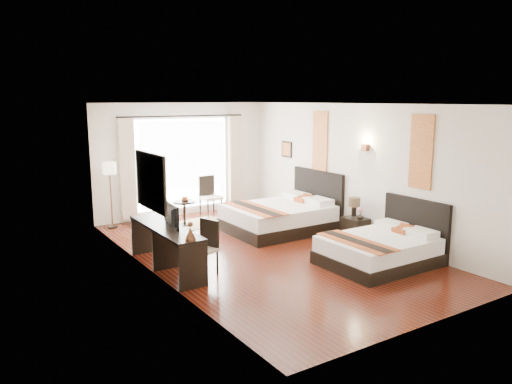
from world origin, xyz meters
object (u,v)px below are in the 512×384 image
console_desk (166,248)px  desk_chair (203,258)px  floor_lamp (110,173)px  television (167,215)px  bed_far (282,216)px  side_table (184,213)px  bed_near (382,248)px  nightstand (355,229)px  window_chair (210,204)px  fruit_bowl (185,200)px  table_lamp (354,203)px  vase (360,215)px

console_desk → desk_chair: (0.41, -0.59, -0.10)m
console_desk → floor_lamp: (0.06, 3.29, 0.89)m
desk_chair → television: bearing=-72.7°
bed_far → side_table: bed_far is taller
television → desk_chair: size_ratio=0.78×
bed_near → console_desk: bed_near is taller
nightstand → window_chair: size_ratio=0.50×
desk_chair → bed_near: bearing=137.8°
console_desk → television: size_ratio=3.09×
floor_lamp → fruit_bowl: (1.48, -0.74, -0.67)m
bed_far → floor_lamp: size_ratio=1.50×
bed_far → table_lamp: bearing=-58.6°
desk_chair → window_chair: (2.11, 3.76, 0.02)m
vase → bed_near: bearing=-117.8°
nightstand → desk_chair: bearing=-177.9°
television → bed_far: bearing=-64.7°
floor_lamp → desk_chair: bearing=-84.9°
table_lamp → desk_chair: size_ratio=0.42×
window_chair → vase: bearing=18.2°
desk_chair → fruit_bowl: 3.36m
bed_near → window_chair: bed_near is taller
floor_lamp → table_lamp: bearing=-42.8°
fruit_bowl → window_chair: (0.97, 0.62, -0.30)m
television → fruit_bowl: (1.52, 2.62, -0.36)m
bed_far → nightstand: 1.68m
bed_far → television: bearing=-161.1°
nightstand → fruit_bowl: bearing=129.1°
table_lamp → console_desk: bearing=174.7°
vase → television: (-3.93, 0.56, 0.39)m
side_table → desk_chair: bearing=-109.6°
bed_near → fruit_bowl: bed_near is taller
vase → side_table: 4.03m
table_lamp → desk_chair: (-3.61, -0.22, -0.48)m
bed_near → bed_far: bed_far is taller
floor_lamp → side_table: floor_lamp is taller
nightstand → fruit_bowl: 3.89m
nightstand → window_chair: bearing=112.1°
nightstand → window_chair: 3.91m
console_desk → side_table: console_desk is taller
table_lamp → television: (-3.99, 0.30, 0.20)m
bed_far → floor_lamp: (-3.11, 2.28, 0.94)m
fruit_bowl → side_table: bearing=102.1°
table_lamp → window_chair: size_ratio=0.39×
console_desk → table_lamp: bearing=-5.3°
vase → television: 3.99m
bed_near → floor_lamp: size_ratio=1.29×
nightstand → bed_near: bearing=-116.1°
side_table → fruit_bowl: fruit_bowl is taller
console_desk → nightstand: bearing=-6.5°
side_table → television: bearing=-119.7°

